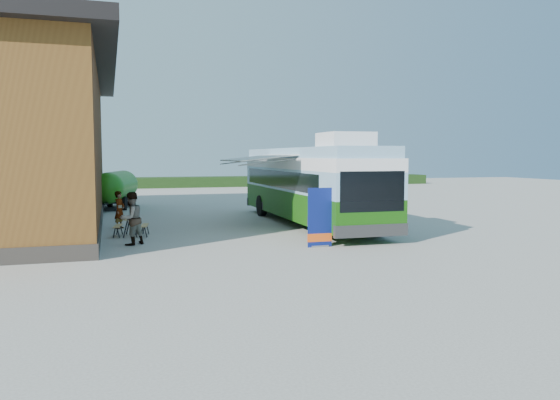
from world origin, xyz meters
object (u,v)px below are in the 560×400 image
object	(u,v)px
banner	(320,223)
person_a	(120,210)
bus	(309,182)
slurry_tanker	(116,187)
person_b	(131,219)
picnic_table	(131,223)

from	to	relation	value
banner	person_a	xyz separation A→B (m)	(-6.50, 7.03, -0.02)
banner	person_a	size ratio (longest dim) A/B	1.26
person_a	bus	bearing A→B (deg)	-66.58
bus	person_a	xyz separation A→B (m)	(-8.38, 0.98, -1.11)
person_a	slurry_tanker	bearing A→B (deg)	30.09
bus	person_b	bearing A→B (deg)	-154.89
person_a	picnic_table	bearing A→B (deg)	-140.76
bus	picnic_table	xyz separation A→B (m)	(-7.99, -1.44, -1.39)
picnic_table	person_a	distance (m)	2.47
person_a	slurry_tanker	size ratio (longest dim) A/B	0.28
slurry_tanker	banner	bearing A→B (deg)	-55.26
person_b	banner	bearing A→B (deg)	120.86
banner	picnic_table	bearing A→B (deg)	143.70
banner	person_b	size ratio (longest dim) A/B	1.09
person_a	person_b	size ratio (longest dim) A/B	0.87
banner	person_a	bearing A→B (deg)	133.50
person_b	slurry_tanker	size ratio (longest dim) A/B	0.32
bus	person_a	size ratio (longest dim) A/B	8.08
banner	person_b	distance (m)	6.64
picnic_table	slurry_tanker	xyz separation A→B (m)	(-0.39, 12.06, 0.74)
banner	picnic_table	xyz separation A→B (m)	(-6.11, 4.61, -0.30)
banner	picnic_table	size ratio (longest dim) A/B	1.46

